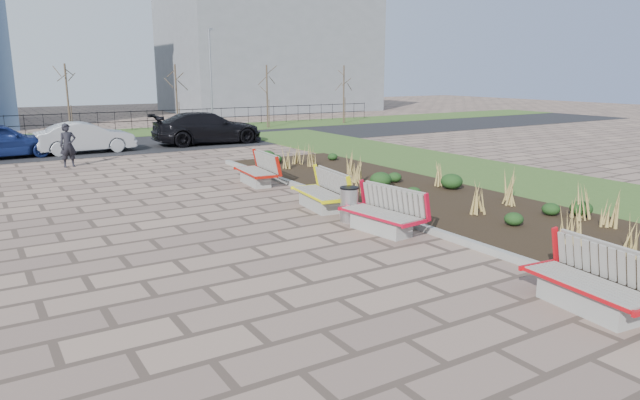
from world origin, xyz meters
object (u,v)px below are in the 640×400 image
bench_b (381,211)px  bench_c (319,191)px  car_silver (86,137)px  bench_d (255,170)px  bench_a (589,280)px  litter_bin (349,205)px  pedestrian (68,145)px  lamp_east (211,81)px  car_black (208,128)px

bench_b → bench_c: (0.00, 2.70, 0.00)m
car_silver → bench_d: bearing=-163.8°
bench_a → car_silver: (-3.30, 22.60, 0.21)m
bench_b → bench_d: size_ratio=1.00×
bench_d → car_silver: car_silver is taller
bench_c → litter_bin: 1.53m
bench_a → bench_c: 7.88m
litter_bin → pedestrian: size_ratio=0.51×
bench_b → bench_c: size_ratio=1.00×
lamp_east → car_silver: bearing=-145.1°
bench_d → litter_bin: (-0.06, -5.48, -0.08)m
bench_d → car_silver: (-3.30, 10.76, 0.21)m
bench_d → lamp_east: size_ratio=0.35×
bench_c → lamp_east: (5.00, 20.51, 2.54)m
pedestrian → car_silver: bearing=66.9°
pedestrian → lamp_east: 13.69m
bench_a → bench_d: (0.00, 11.84, 0.00)m
bench_c → pedestrian: size_ratio=1.25×
bench_b → litter_bin: bench_b is taller
bench_c → car_silver: bearing=109.8°
bench_a → lamp_east: lamp_east is taller
bench_d → lamp_east: lamp_east is taller
bench_a → lamp_east: bearing=85.9°
bench_a → bench_c: size_ratio=1.00×
bench_b → car_silver: 17.73m
litter_bin → bench_a: bearing=-89.4°
pedestrian → car_black: (7.18, 4.00, -0.02)m
bench_b → litter_bin: size_ratio=2.47×
bench_b → car_black: size_ratio=0.38×
bench_b → lamp_east: 23.88m
bench_d → pedestrian: size_ratio=1.25×
litter_bin → lamp_east: size_ratio=0.14×
litter_bin → car_black: bearing=80.9°
car_silver → pedestrian: bearing=160.1°
car_black → lamp_east: size_ratio=0.92×
bench_b → pedestrian: (-4.59, 13.69, 0.34)m
lamp_east → bench_a: bearing=-100.0°
bench_c → bench_d: (0.00, 3.96, 0.00)m
bench_c → lamp_east: size_ratio=0.35×
pedestrian → car_black: bearing=25.1°
bench_d → litter_bin: bearing=-85.4°
car_silver → lamp_east: bearing=-55.9°
car_black → lamp_east: lamp_east is taller
bench_a → pedestrian: pedestrian is taller
bench_d → car_silver: 11.25m
litter_bin → car_black: car_black is taller
pedestrian → car_black: pedestrian is taller
car_black → bench_c: bearing=173.3°
bench_a → car_black: bearing=89.4°
litter_bin → car_silver: car_silver is taller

